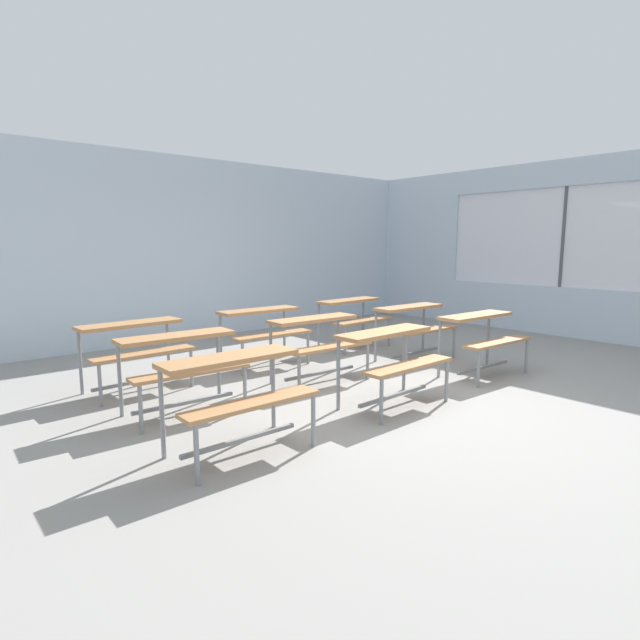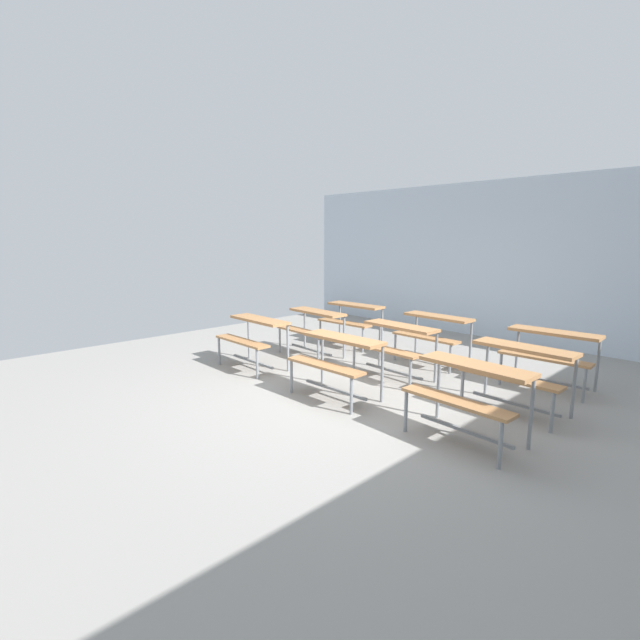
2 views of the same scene
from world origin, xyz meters
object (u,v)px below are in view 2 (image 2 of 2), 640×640
object	(u,v)px
desk_bench_r1c1	(395,338)
desk_bench_r1c2	(519,363)
desk_bench_r0c2	(469,384)
desk_bench_r2c1	(434,328)
desk_bench_r1c0	(312,322)
desk_bench_r2c0	(352,314)
desk_bench_r0c1	(337,352)
desk_bench_r0c0	(254,331)
desk_bench_r2c2	(550,346)

from	to	relation	value
desk_bench_r1c1	desk_bench_r1c2	world-z (taller)	same
desk_bench_r0c2	desk_bench_r2c1	bearing A→B (deg)	131.80
desk_bench_r1c0	desk_bench_r2c1	bearing A→B (deg)	35.01
desk_bench_r0c2	desk_bench_r2c0	distance (m)	4.04
desk_bench_r0c1	desk_bench_r1c2	world-z (taller)	same
desk_bench_r0c0	desk_bench_r0c1	distance (m)	1.76
desk_bench_r1c1	desk_bench_r2c0	distance (m)	2.03
desk_bench_r1c0	desk_bench_r2c0	bearing A→B (deg)	95.57
desk_bench_r0c0	desk_bench_r2c1	distance (m)	2.77
desk_bench_r0c1	desk_bench_r2c1	world-z (taller)	same
desk_bench_r1c1	desk_bench_r2c1	bearing A→B (deg)	95.60
desk_bench_r0c1	desk_bench_r2c2	bearing A→B (deg)	52.34
desk_bench_r2c0	desk_bench_r1c1	bearing A→B (deg)	-33.03
desk_bench_r1c2	desk_bench_r2c0	size ratio (longest dim) A/B	0.99
desk_bench_r1c0	desk_bench_r2c1	xyz separation A→B (m)	(1.65, 1.04, 0.00)
desk_bench_r0c0	desk_bench_r1c2	size ratio (longest dim) A/B	0.99
desk_bench_r1c1	desk_bench_r2c0	size ratio (longest dim) A/B	1.00
desk_bench_r0c2	desk_bench_r2c2	bearing A→B (deg)	93.75
desk_bench_r0c2	desk_bench_r1c0	world-z (taller)	same
desk_bench_r0c1	desk_bench_r2c2	world-z (taller)	same
desk_bench_r0c1	desk_bench_r1c1	world-z (taller)	same
desk_bench_r0c0	desk_bench_r1c2	bearing A→B (deg)	17.98
desk_bench_r0c1	desk_bench_r1c1	distance (m)	1.14
desk_bench_r0c0	desk_bench_r2c0	xyz separation A→B (m)	(0.03, 2.15, 0.00)
desk_bench_r0c0	desk_bench_r2c2	bearing A→B (deg)	33.58
desk_bench_r0c2	desk_bench_r2c0	size ratio (longest dim) A/B	1.00
desk_bench_r1c2	desk_bench_r2c0	xyz separation A→B (m)	(-3.46, 1.07, 0.00)
desk_bench_r1c2	desk_bench_r0c2	bearing A→B (deg)	-89.92
desk_bench_r0c0	desk_bench_r2c1	world-z (taller)	same
desk_bench_r1c0	desk_bench_r2c0	world-z (taller)	same
desk_bench_r0c1	desk_bench_r0c2	xyz separation A→B (m)	(1.71, 0.04, 0.00)
desk_bench_r2c1	desk_bench_r0c2	bearing A→B (deg)	-49.25
desk_bench_r0c0	desk_bench_r0c2	world-z (taller)	same
desk_bench_r0c0	desk_bench_r2c1	xyz separation A→B (m)	(1.73, 2.16, 0.00)
desk_bench_r0c0	desk_bench_r1c0	world-z (taller)	same
desk_bench_r0c2	desk_bench_r2c0	xyz separation A→B (m)	(-3.43, 2.13, 0.00)
desk_bench_r0c0	desk_bench_r1c0	xyz separation A→B (m)	(0.08, 1.12, 0.00)
desk_bench_r0c2	desk_bench_r1c1	world-z (taller)	same
desk_bench_r1c0	desk_bench_r1c2	size ratio (longest dim) A/B	1.01
desk_bench_r1c1	desk_bench_r1c2	distance (m)	1.71
desk_bench_r2c0	desk_bench_r2c1	bearing A→B (deg)	-2.04
desk_bench_r0c0	desk_bench_r0c1	xyz separation A→B (m)	(1.76, -0.03, 0.00)
desk_bench_r0c2	desk_bench_r1c2	bearing A→B (deg)	91.14
desk_bench_r2c2	desk_bench_r1c1	bearing A→B (deg)	-148.64
desk_bench_r1c0	desk_bench_r2c1	world-z (taller)	same
desk_bench_r1c2	desk_bench_r2c1	size ratio (longest dim) A/B	1.00
desk_bench_r1c0	desk_bench_r2c2	distance (m)	3.52
desk_bench_r2c1	desk_bench_r1c0	bearing A→B (deg)	-145.97
desk_bench_r0c2	desk_bench_r0c0	bearing A→B (deg)	-176.90
desk_bench_r2c0	desk_bench_r1c2	bearing A→B (deg)	-19.56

